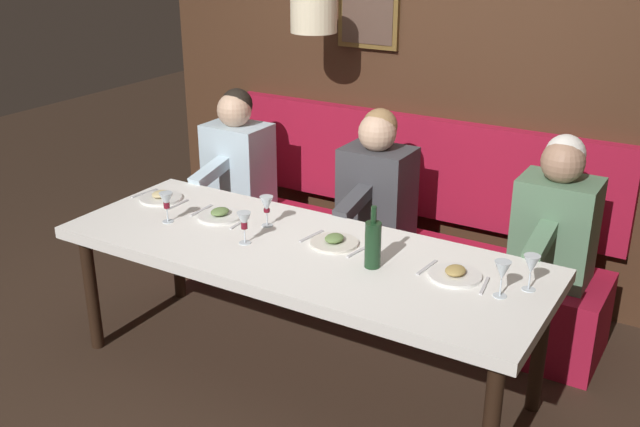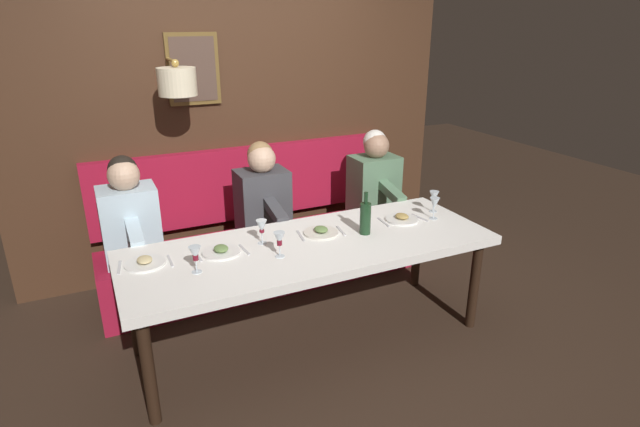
% 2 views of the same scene
% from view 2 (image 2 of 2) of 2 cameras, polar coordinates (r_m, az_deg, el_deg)
% --- Properties ---
extents(ground_plane, '(12.00, 12.00, 0.00)m').
position_cam_2_polar(ground_plane, '(3.74, -0.94, -13.76)').
color(ground_plane, '#332319').
extents(dining_table, '(0.90, 2.46, 0.74)m').
position_cam_2_polar(dining_table, '(3.40, -1.01, -4.34)').
color(dining_table, white).
rests_on(dining_table, ground_plane).
extents(banquette_bench, '(0.52, 2.66, 0.45)m').
position_cam_2_polar(banquette_bench, '(4.34, -5.86, -5.18)').
color(banquette_bench, maroon).
rests_on(banquette_bench, ground_plane).
extents(back_wall_panel, '(0.59, 3.86, 2.90)m').
position_cam_2_polar(back_wall_panel, '(4.51, -9.04, 10.96)').
color(back_wall_panel, '#422819').
rests_on(back_wall_panel, ground_plane).
extents(diner_nearest, '(0.60, 0.40, 0.79)m').
position_cam_2_polar(diner_nearest, '(4.53, 6.10, 3.95)').
color(diner_nearest, '#567A5B').
rests_on(diner_nearest, banquette_bench).
extents(diner_near, '(0.60, 0.40, 0.79)m').
position_cam_2_polar(diner_near, '(4.10, -6.42, 2.13)').
color(diner_near, '#3D3D42').
rests_on(diner_near, banquette_bench).
extents(diner_middle, '(0.60, 0.40, 0.79)m').
position_cam_2_polar(diner_middle, '(3.92, -20.55, -0.03)').
color(diner_middle, silver).
rests_on(diner_middle, banquette_bench).
extents(place_setting_0, '(0.24, 0.32, 0.05)m').
position_cam_2_polar(place_setting_0, '(3.26, -18.97, -5.19)').
color(place_setting_0, white).
rests_on(place_setting_0, dining_table).
extents(place_setting_1, '(0.24, 0.33, 0.05)m').
position_cam_2_polar(place_setting_1, '(3.80, 9.13, -0.55)').
color(place_setting_1, white).
rests_on(place_setting_1, dining_table).
extents(place_setting_2, '(0.24, 0.33, 0.05)m').
position_cam_2_polar(place_setting_2, '(3.52, 0.12, -2.05)').
color(place_setting_2, silver).
rests_on(place_setting_2, dining_table).
extents(place_setting_3, '(0.24, 0.31, 0.05)m').
position_cam_2_polar(place_setting_3, '(3.29, -10.97, -4.14)').
color(place_setting_3, white).
rests_on(place_setting_3, dining_table).
extents(wine_glass_0, '(0.07, 0.07, 0.16)m').
position_cam_2_polar(wine_glass_0, '(3.16, -4.56, -2.92)').
color(wine_glass_0, silver).
rests_on(wine_glass_0, dining_table).
extents(wine_glass_1, '(0.07, 0.07, 0.16)m').
position_cam_2_polar(wine_glass_1, '(3.98, 12.61, 1.79)').
color(wine_glass_1, silver).
rests_on(wine_glass_1, dining_table).
extents(wine_glass_2, '(0.07, 0.07, 0.16)m').
position_cam_2_polar(wine_glass_2, '(3.35, -6.54, -1.51)').
color(wine_glass_2, silver).
rests_on(wine_glass_2, dining_table).
extents(wine_glass_3, '(0.07, 0.07, 0.16)m').
position_cam_2_polar(wine_glass_3, '(3.84, 12.66, 1.06)').
color(wine_glass_3, silver).
rests_on(wine_glass_3, dining_table).
extents(wine_glass_4, '(0.07, 0.07, 0.16)m').
position_cam_2_polar(wine_glass_4, '(3.04, -13.76, -4.45)').
color(wine_glass_4, silver).
rests_on(wine_glass_4, dining_table).
extents(wine_bottle, '(0.08, 0.08, 0.30)m').
position_cam_2_polar(wine_bottle, '(3.50, 5.09, -0.48)').
color(wine_bottle, '#19381E').
rests_on(wine_bottle, dining_table).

